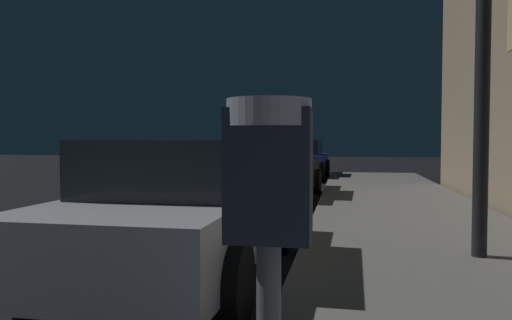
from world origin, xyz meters
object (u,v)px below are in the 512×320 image
(car_black, at_px, (274,170))
(car_blue, at_px, (299,160))
(car_silver, at_px, (183,208))
(parking_meter, at_px, (269,248))

(car_black, height_order, car_blue, same)
(car_silver, bearing_deg, parking_meter, -68.54)
(car_blue, bearing_deg, car_black, -90.00)
(car_black, distance_m, car_blue, 6.37)
(parking_meter, xyz_separation_m, car_silver, (-1.51, 3.83, -0.48))
(parking_meter, xyz_separation_m, car_blue, (-1.51, 17.03, -0.49))
(car_black, bearing_deg, car_silver, -89.98)
(parking_meter, relative_size, car_blue, 0.33)
(parking_meter, distance_m, car_black, 10.78)
(parking_meter, relative_size, car_black, 0.32)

